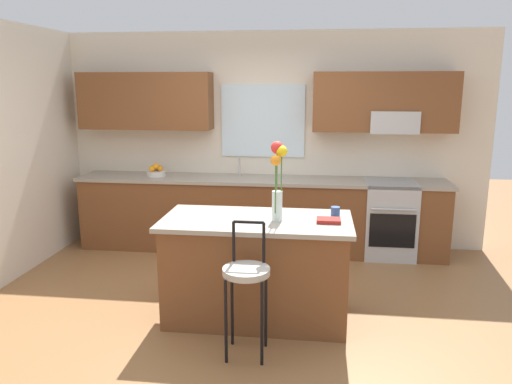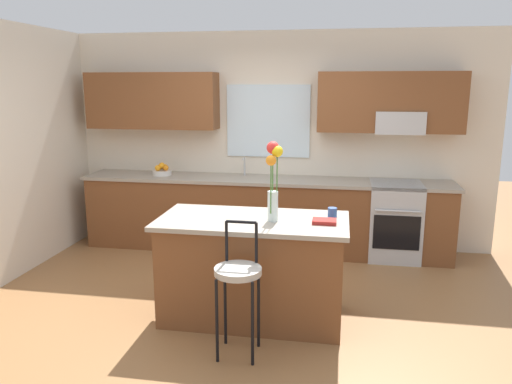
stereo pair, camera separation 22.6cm
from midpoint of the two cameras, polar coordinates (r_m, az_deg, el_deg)
The scene contains 11 objects.
ground_plane at distance 4.76m, azimuth -3.40°, elevation -13.27°, with size 14.00×14.00×0.00m, color olive.
back_wall_assembly at distance 6.27m, azimuth 0.03°, elevation 7.34°, with size 5.60×0.50×2.70m.
counter_run at distance 6.18m, azimuth -0.61°, elevation -2.55°, with size 4.56×0.64×0.92m.
sink_faucet at distance 6.23m, azimuth -2.98°, elevation 3.17°, with size 0.02×0.13×0.23m.
oven_range at distance 6.15m, azimuth 14.13°, elevation -3.06°, with size 0.60×0.64×0.92m.
kitchen_island at distance 4.40m, azimuth -1.41°, elevation -8.85°, with size 1.64×0.83×0.92m.
bar_stool_near at distance 3.77m, azimuth -2.86°, elevation -9.83°, with size 0.36×0.36×1.04m.
flower_vase at distance 4.11m, azimuth 0.96°, elevation 1.83°, with size 0.14×0.17×0.68m.
mug_ceramic at distance 4.35m, azimuth 7.71°, elevation -2.30°, with size 0.08×0.08×0.09m, color #33518C.
cookbook at distance 4.17m, azimuth 6.88°, elevation -3.30°, with size 0.20×0.15×0.03m, color maroon.
fruit_bowl_oranges at distance 6.38m, azimuth -12.48°, elevation 2.34°, with size 0.24×0.24×0.16m.
Camera 1 is at (0.69, -4.23, 2.06)m, focal length 34.55 mm.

